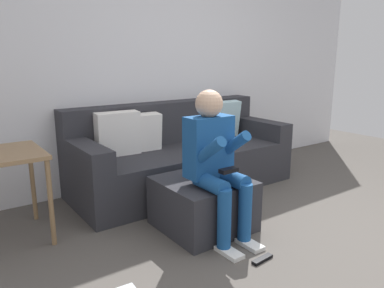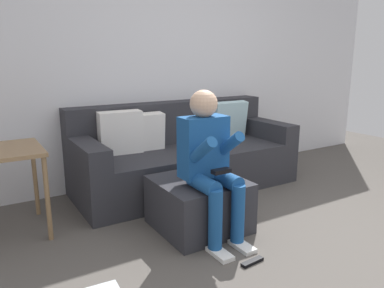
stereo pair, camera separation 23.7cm
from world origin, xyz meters
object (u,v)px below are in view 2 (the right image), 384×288
couch_sectional (183,155)px  side_table (3,162)px  remote_near_ottoman (252,262)px  person_seated (209,157)px  ottoman (199,204)px

couch_sectional → side_table: 1.73m
couch_sectional → remote_near_ottoman: size_ratio=12.90×
person_seated → remote_near_ottoman: size_ratio=6.30×
couch_sectional → person_seated: bearing=-110.1°
remote_near_ottoman → couch_sectional: bearing=71.5°
ottoman → person_seated: 0.46m
couch_sectional → remote_near_ottoman: bearing=-103.2°
side_table → remote_near_ottoman: side_table is taller
ottoman → side_table: side_table is taller
couch_sectional → remote_near_ottoman: 1.64m
couch_sectional → person_seated: (-0.40, -1.09, 0.29)m
side_table → person_seated: bearing=-32.9°
couch_sectional → side_table: couch_sectional is taller
side_table → remote_near_ottoman: (1.32, -1.31, -0.56)m
person_seated → remote_near_ottoman: bearing=-86.5°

